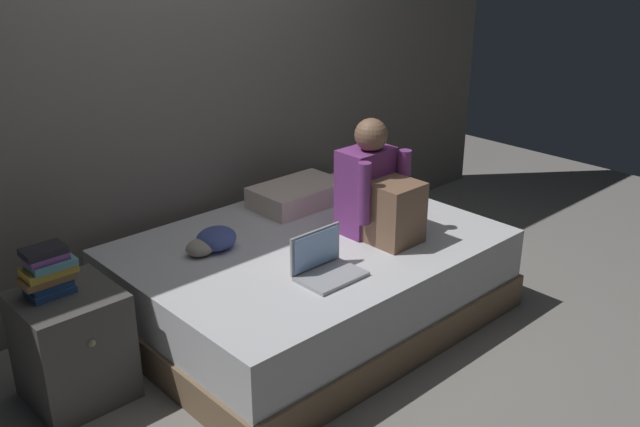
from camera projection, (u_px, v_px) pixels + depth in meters
name	position (u px, v px, depth m)	size (l,w,h in m)	color
ground_plane	(321.00, 350.00, 3.68)	(8.00, 8.00, 0.00)	gray
wall_back	(178.00, 64.00, 3.98)	(5.60, 0.10, 2.70)	slate
bed	(311.00, 279.00, 3.92)	(2.00, 1.50, 0.48)	#7A6047
nightstand	(73.00, 346.00, 3.23)	(0.44, 0.46, 0.55)	#474442
person_sitting	(377.00, 193.00, 3.80)	(0.39, 0.44, 0.66)	#75337A
laptop	(325.00, 265.00, 3.42)	(0.32, 0.23, 0.22)	#9EA0A5
pillow	(298.00, 194.00, 4.30)	(0.56, 0.36, 0.13)	beige
book_stack	(48.00, 272.00, 3.10)	(0.24, 0.17, 0.23)	#284C84
clothes_pile	(212.00, 241.00, 3.68)	(0.29, 0.19, 0.12)	#3D4C8E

